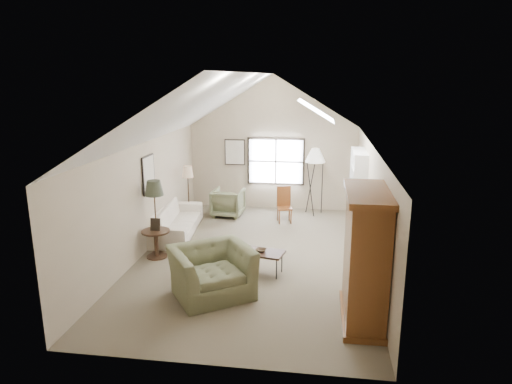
# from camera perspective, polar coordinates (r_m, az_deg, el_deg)

# --- Properties ---
(room_shell) EXTENTS (5.01, 8.01, 4.00)m
(room_shell) POSITION_cam_1_polar(r_m,az_deg,el_deg) (9.58, -0.34, 9.94)
(room_shell) COLOR #685E4A
(room_shell) RESTS_ON ground
(window) EXTENTS (1.72, 0.08, 1.42)m
(window) POSITION_cam_1_polar(r_m,az_deg,el_deg) (13.70, 2.50, 3.83)
(window) COLOR black
(window) RESTS_ON room_shell
(skylight) EXTENTS (0.80, 1.20, 0.52)m
(skylight) POSITION_cam_1_polar(r_m,az_deg,el_deg) (10.37, 7.64, 10.22)
(skylight) COLOR white
(skylight) RESTS_ON room_shell
(wall_art) EXTENTS (1.97, 3.71, 0.88)m
(wall_art) POSITION_cam_1_polar(r_m,az_deg,el_deg) (12.05, -7.87, 3.61)
(wall_art) COLOR black
(wall_art) RESTS_ON room_shell
(armoire) EXTENTS (0.60, 1.50, 2.20)m
(armoire) POSITION_cam_1_polar(r_m,az_deg,el_deg) (7.64, 13.52, -7.91)
(armoire) COLOR brown
(armoire) RESTS_ON ground
(tv_alcove) EXTENTS (0.32, 1.30, 2.10)m
(tv_alcove) POSITION_cam_1_polar(r_m,az_deg,el_deg) (11.43, 12.55, -0.15)
(tv_alcove) COLOR white
(tv_alcove) RESTS_ON ground
(media_console) EXTENTS (0.34, 1.18, 0.60)m
(media_console) POSITION_cam_1_polar(r_m,az_deg,el_deg) (11.67, 12.23, -4.19)
(media_console) COLOR #382316
(media_console) RESTS_ON ground
(tv_panel) EXTENTS (0.05, 0.90, 0.55)m
(tv_panel) POSITION_cam_1_polar(r_m,az_deg,el_deg) (11.49, 12.39, -1.25)
(tv_panel) COLOR black
(tv_panel) RESTS_ON media_console
(sofa) EXTENTS (1.20, 2.58, 0.73)m
(sofa) POSITION_cam_1_polar(r_m,az_deg,el_deg) (11.87, -9.99, -3.43)
(sofa) COLOR beige
(sofa) RESTS_ON ground
(armchair_near) EXTENTS (1.84, 1.79, 0.91)m
(armchair_near) POSITION_cam_1_polar(r_m,az_deg,el_deg) (8.52, -5.53, -9.90)
(armchair_near) COLOR #636A4A
(armchair_near) RESTS_ON ground
(armchair_far) EXTENTS (0.91, 0.93, 0.78)m
(armchair_far) POSITION_cam_1_polar(r_m,az_deg,el_deg) (13.17, -3.53, -1.33)
(armchair_far) COLOR #656748
(armchair_far) RESTS_ON ground
(coffee_table) EXTENTS (1.00, 0.69, 0.47)m
(coffee_table) POSITION_cam_1_polar(r_m,az_deg,el_deg) (9.44, 0.63, -8.78)
(coffee_table) COLOR #321F14
(coffee_table) RESTS_ON ground
(bowl) EXTENTS (0.26, 0.26, 0.05)m
(bowl) POSITION_cam_1_polar(r_m,az_deg,el_deg) (9.34, 0.64, -7.30)
(bowl) COLOR #3E2A19
(bowl) RESTS_ON coffee_table
(side_table) EXTENTS (0.68, 0.68, 0.63)m
(side_table) POSITION_cam_1_polar(r_m,az_deg,el_deg) (10.44, -12.35, -6.35)
(side_table) COLOR #3A2218
(side_table) RESTS_ON ground
(side_chair) EXTENTS (0.46, 0.46, 0.99)m
(side_chair) POSITION_cam_1_polar(r_m,az_deg,el_deg) (12.56, 3.59, -1.62)
(side_chair) COLOR brown
(side_chair) RESTS_ON ground
(tripod_lamp) EXTENTS (0.75, 0.75, 1.99)m
(tripod_lamp) POSITION_cam_1_polar(r_m,az_deg,el_deg) (13.26, 7.33, 1.36)
(tripod_lamp) COLOR silver
(tripod_lamp) RESTS_ON ground
(dark_lamp) EXTENTS (0.45, 0.45, 1.74)m
(dark_lamp) POSITION_cam_1_polar(r_m,az_deg,el_deg) (10.46, -12.44, -3.08)
(dark_lamp) COLOR #282C1F
(dark_lamp) RESTS_ON ground
(tan_lamp) EXTENTS (0.34, 0.34, 1.57)m
(tan_lamp) POSITION_cam_1_polar(r_m,az_deg,el_deg) (12.85, -8.44, -0.05)
(tan_lamp) COLOR tan
(tan_lamp) RESTS_ON ground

